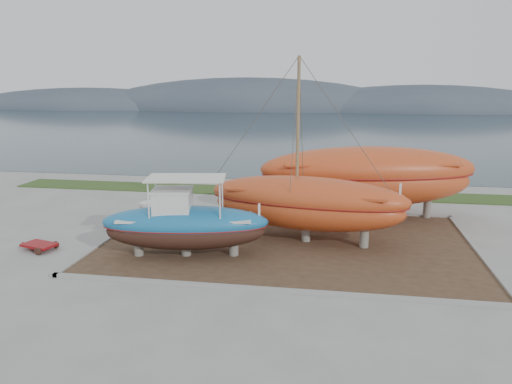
% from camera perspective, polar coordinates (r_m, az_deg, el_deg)
% --- Properties ---
extents(ground, '(140.00, 140.00, 0.00)m').
position_cam_1_polar(ground, '(21.72, 2.49, -9.07)').
color(ground, gray).
rests_on(ground, ground).
extents(dirt_patch, '(18.00, 12.00, 0.06)m').
position_cam_1_polar(dirt_patch, '(25.44, 3.60, -5.72)').
color(dirt_patch, '#422D1E').
rests_on(dirt_patch, ground).
extents(curb_frame, '(18.60, 12.60, 0.15)m').
position_cam_1_polar(curb_frame, '(25.43, 3.60, -5.62)').
color(curb_frame, gray).
rests_on(curb_frame, ground).
extents(grass_strip, '(44.00, 3.00, 0.08)m').
position_cam_1_polar(grass_strip, '(36.50, 5.48, -0.08)').
color(grass_strip, '#284219').
rests_on(grass_strip, ground).
extents(sea, '(260.00, 100.00, 0.04)m').
position_cam_1_polar(sea, '(90.43, 7.99, 7.39)').
color(sea, '#1D2F3A').
rests_on(sea, ground).
extents(mountain_ridge, '(200.00, 36.00, 20.00)m').
position_cam_1_polar(mountain_ridge, '(145.28, 8.64, 9.29)').
color(mountain_ridge, '#333D49').
rests_on(mountain_ridge, ground).
extents(blue_caique, '(7.97, 3.65, 3.70)m').
position_cam_1_polar(blue_caique, '(23.13, -8.09, -2.83)').
color(blue_caique, '#19679F').
rests_on(blue_caique, dirt_patch).
extents(white_dinghy, '(4.33, 2.93, 1.22)m').
position_cam_1_polar(white_dinghy, '(28.94, -10.18, -2.31)').
color(white_dinghy, silver).
rests_on(white_dinghy, dirt_patch).
extents(orange_sailboat, '(10.46, 4.63, 9.12)m').
position_cam_1_polar(orange_sailboat, '(24.56, 5.92, 4.59)').
color(orange_sailboat, '#B4411B').
rests_on(orange_sailboat, dirt_patch).
extents(orange_bare_hull, '(13.10, 6.20, 4.13)m').
position_cam_1_polar(orange_bare_hull, '(29.90, 12.63, 0.93)').
color(orange_bare_hull, '#B4411B').
rests_on(orange_bare_hull, dirt_patch).
extents(red_trailer, '(2.59, 1.78, 0.33)m').
position_cam_1_polar(red_trailer, '(26.41, -23.50, -5.77)').
color(red_trailer, maroon).
rests_on(red_trailer, ground).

